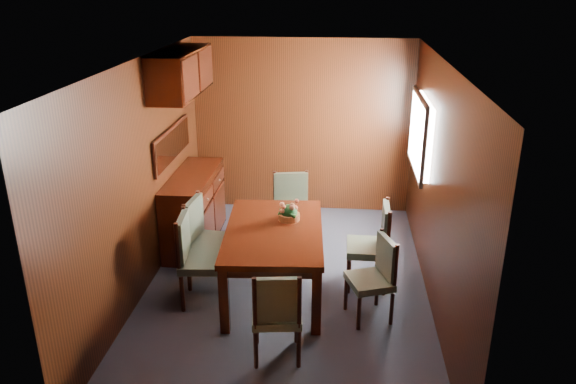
# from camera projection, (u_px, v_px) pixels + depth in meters

# --- Properties ---
(ground) EXTENTS (4.50, 4.50, 0.00)m
(ground) POSITION_uv_depth(u_px,v_px,m) (287.00, 287.00, 6.09)
(ground) COLOR #303341
(ground) RESTS_ON ground
(room_shell) EXTENTS (3.06, 4.52, 2.41)m
(room_shell) POSITION_uv_depth(u_px,v_px,m) (280.00, 133.00, 5.81)
(room_shell) COLOR black
(room_shell) RESTS_ON ground
(sideboard) EXTENTS (0.48, 1.40, 0.90)m
(sideboard) POSITION_uv_depth(u_px,v_px,m) (194.00, 209.00, 6.96)
(sideboard) COLOR black
(sideboard) RESTS_ON ground
(dining_table) EXTENTS (1.09, 1.64, 0.74)m
(dining_table) POSITION_uv_depth(u_px,v_px,m) (274.00, 238.00, 5.77)
(dining_table) COLOR black
(dining_table) RESTS_ON ground
(chair_left_near) EXTENTS (0.48, 0.50, 0.97)m
(chair_left_near) POSITION_uv_depth(u_px,v_px,m) (195.00, 254.00, 5.65)
(chair_left_near) COLOR black
(chair_left_near) RESTS_ON ground
(chair_left_far) EXTENTS (0.49, 0.50, 0.96)m
(chair_left_far) POSITION_uv_depth(u_px,v_px,m) (204.00, 235.00, 6.08)
(chair_left_far) COLOR black
(chair_left_far) RESTS_ON ground
(chair_right_near) EXTENTS (0.51, 0.52, 0.86)m
(chair_right_near) POSITION_uv_depth(u_px,v_px,m) (376.00, 273.00, 5.41)
(chair_right_near) COLOR black
(chair_right_near) RESTS_ON ground
(chair_right_far) EXTENTS (0.44, 0.46, 0.95)m
(chair_right_far) POSITION_uv_depth(u_px,v_px,m) (375.00, 241.00, 5.95)
(chair_right_far) COLOR black
(chair_right_far) RESTS_ON ground
(chair_head) EXTENTS (0.47, 0.46, 0.89)m
(chair_head) POSITION_uv_depth(u_px,v_px,m) (277.00, 311.00, 4.77)
(chair_head) COLOR black
(chair_head) RESTS_ON ground
(chair_foot) EXTENTS (0.52, 0.51, 0.95)m
(chair_foot) POSITION_uv_depth(u_px,v_px,m) (291.00, 207.00, 6.81)
(chair_foot) COLOR black
(chair_foot) RESTS_ON ground
(flower_centerpiece) EXTENTS (0.24, 0.24, 0.24)m
(flower_centerpiece) POSITION_uv_depth(u_px,v_px,m) (289.00, 210.00, 5.91)
(flower_centerpiece) COLOR #AF6735
(flower_centerpiece) RESTS_ON dining_table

